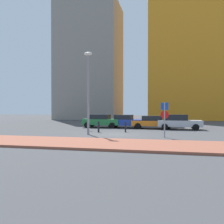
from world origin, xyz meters
name	(u,v)px	position (x,y,z in m)	size (l,w,h in m)	color
ground_plane	(117,134)	(0.00, 0.00, 0.00)	(120.00, 120.00, 0.00)	#424244
sidewalk_brick	(98,144)	(0.00, -5.84, 0.07)	(40.00, 4.22, 0.14)	#93513D
parked_car_green	(101,121)	(-3.21, 6.69, 0.79)	(4.32, 2.10, 1.50)	#237238
parked_car_blue	(125,121)	(-0.44, 6.73, 0.76)	(4.28, 2.18, 1.48)	#1E389E
parked_car_orange	(153,122)	(2.65, 6.43, 0.73)	(4.52, 1.91, 1.39)	orange
parked_car_silver	(178,122)	(5.29, 5.98, 0.81)	(4.43, 1.97, 1.56)	#B7BABF
parking_sign_post	(165,115)	(3.91, -1.43, 1.66)	(0.60, 0.12, 2.64)	gray
parking_meter	(88,121)	(-3.47, 2.79, 0.90)	(0.18, 0.14, 1.38)	#4C4C51
street_lamp	(88,86)	(-2.32, -0.65, 4.05)	(0.70, 0.36, 6.87)	gray
traffic_bollard_near	(99,127)	(-1.97, 1.27, 0.50)	(0.17, 0.17, 1.00)	black
traffic_bollard_mid	(125,127)	(0.42, 1.86, 0.48)	(0.13, 0.13, 0.97)	black
building_colorful_midrise	(192,43)	(9.32, 31.58, 15.66)	(17.00, 12.70, 31.32)	orange
building_under_construction	(90,62)	(-11.59, 28.55, 12.08)	(12.41, 10.87, 24.17)	gray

